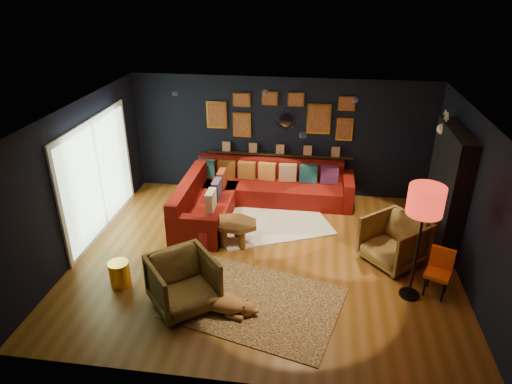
# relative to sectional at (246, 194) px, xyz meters

# --- Properties ---
(floor) EXTENTS (6.50, 6.50, 0.00)m
(floor) POSITION_rel_sectional_xyz_m (0.61, -1.81, -0.32)
(floor) COLOR brown
(floor) RESTS_ON ground
(room_walls) EXTENTS (6.50, 6.50, 6.50)m
(room_walls) POSITION_rel_sectional_xyz_m (0.61, -1.81, 1.27)
(room_walls) COLOR black
(room_walls) RESTS_ON ground
(sectional) EXTENTS (3.41, 2.69, 0.86)m
(sectional) POSITION_rel_sectional_xyz_m (0.00, 0.00, 0.00)
(sectional) COLOR maroon
(sectional) RESTS_ON ground
(ledge) EXTENTS (3.20, 0.12, 0.04)m
(ledge) POSITION_rel_sectional_xyz_m (0.61, 0.87, 0.60)
(ledge) COLOR black
(ledge) RESTS_ON room_walls
(gallery_wall) EXTENTS (3.15, 0.04, 1.02)m
(gallery_wall) POSITION_rel_sectional_xyz_m (0.60, 0.91, 1.48)
(gallery_wall) COLOR gold
(gallery_wall) RESTS_ON room_walls
(sunburst_mirror) EXTENTS (0.47, 0.16, 0.47)m
(sunburst_mirror) POSITION_rel_sectional_xyz_m (0.71, 0.91, 1.38)
(sunburst_mirror) COLOR silver
(sunburst_mirror) RESTS_ON room_walls
(fireplace) EXTENTS (0.31, 1.60, 2.20)m
(fireplace) POSITION_rel_sectional_xyz_m (3.71, -0.91, 0.70)
(fireplace) COLOR black
(fireplace) RESTS_ON ground
(deer_head) EXTENTS (0.50, 0.28, 0.45)m
(deer_head) POSITION_rel_sectional_xyz_m (3.75, -0.41, 1.73)
(deer_head) COLOR white
(deer_head) RESTS_ON fireplace
(sliding_door) EXTENTS (0.06, 2.80, 2.20)m
(sliding_door) POSITION_rel_sectional_xyz_m (-2.60, -1.21, 0.78)
(sliding_door) COLOR white
(sliding_door) RESTS_ON ground
(ceiling_spots) EXTENTS (3.30, 2.50, 0.06)m
(ceiling_spots) POSITION_rel_sectional_xyz_m (0.61, -1.01, 2.24)
(ceiling_spots) COLOR black
(ceiling_spots) RESTS_ON room_walls
(shag_rug) EXTENTS (2.61, 2.30, 0.03)m
(shag_rug) POSITION_rel_sectional_xyz_m (0.60, -0.57, -0.31)
(shag_rug) COLOR white
(shag_rug) RESTS_ON ground
(leopard_rug) EXTENTS (2.83, 2.33, 0.01)m
(leopard_rug) POSITION_rel_sectional_xyz_m (0.63, -3.04, -0.32)
(leopard_rug) COLOR tan
(leopard_rug) RESTS_ON ground
(coffee_table) EXTENTS (0.95, 0.76, 0.44)m
(coffee_table) POSITION_rel_sectional_xyz_m (0.01, -1.43, 0.06)
(coffee_table) COLOR brown
(coffee_table) RESTS_ON shag_rug
(pouf) EXTENTS (0.54, 0.54, 0.36)m
(pouf) POSITION_rel_sectional_xyz_m (-0.50, -1.51, -0.12)
(pouf) COLOR maroon
(pouf) RESTS_ON shag_rug
(armchair_left) EXTENTS (1.21, 1.21, 0.91)m
(armchair_left) POSITION_rel_sectional_xyz_m (-0.42, -3.25, 0.13)
(armchair_left) COLOR gold
(armchair_left) RESTS_ON ground
(armchair_right) EXTENTS (1.21, 1.22, 0.92)m
(armchair_right) POSITION_rel_sectional_xyz_m (2.81, -1.64, 0.14)
(armchair_right) COLOR gold
(armchair_right) RESTS_ON ground
(gold_stool) EXTENTS (0.33, 0.33, 0.41)m
(gold_stool) POSITION_rel_sectional_xyz_m (-1.59, -2.89, -0.12)
(gold_stool) COLOR gold
(gold_stool) RESTS_ON ground
(orange_chair) EXTENTS (0.47, 0.47, 0.76)m
(orange_chair) POSITION_rel_sectional_xyz_m (3.39, -2.38, 0.12)
(orange_chair) COLOR black
(orange_chair) RESTS_ON ground
(floor_lamp) EXTENTS (0.51, 0.51, 1.87)m
(floor_lamp) POSITION_rel_sectional_xyz_m (2.97, -2.53, 1.26)
(floor_lamp) COLOR black
(floor_lamp) RESTS_ON ground
(dog) EXTENTS (1.28, 0.83, 0.37)m
(dog) POSITION_rel_sectional_xyz_m (0.10, -3.27, -0.12)
(dog) COLOR #9F6438
(dog) RESTS_ON leopard_rug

